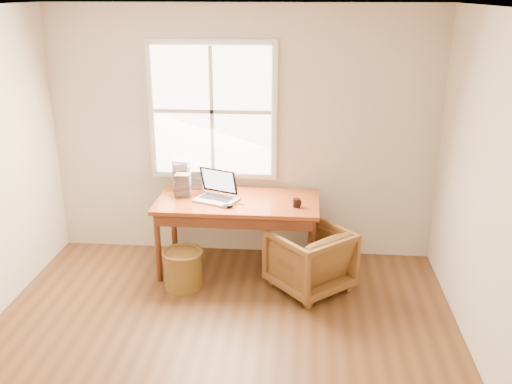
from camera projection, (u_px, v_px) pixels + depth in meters
room_shell at (205, 205)px, 3.91m from camera, size 4.04×4.54×2.64m
desk at (238, 202)px, 5.64m from camera, size 1.60×0.80×0.04m
armchair at (310, 259)px, 5.38m from camera, size 0.94×0.94×0.61m
wicker_stool at (183, 270)px, 5.45m from camera, size 0.38×0.38×0.36m
laptop at (216, 185)px, 5.55m from camera, size 0.59×0.60×0.33m
mouse at (228, 206)px, 5.43m from camera, size 0.11×0.07×0.04m
coffee_mug at (297, 203)px, 5.44m from camera, size 0.08×0.08×0.08m
cd_stack_a at (182, 174)px, 5.91m from camera, size 0.16×0.14×0.31m
cd_stack_b at (183, 185)px, 5.71m from camera, size 0.16×0.14×0.23m
cd_stack_c at (180, 176)px, 5.87m from camera, size 0.16×0.15×0.29m
cd_stack_d at (196, 179)px, 5.94m from camera, size 0.17×0.15×0.20m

